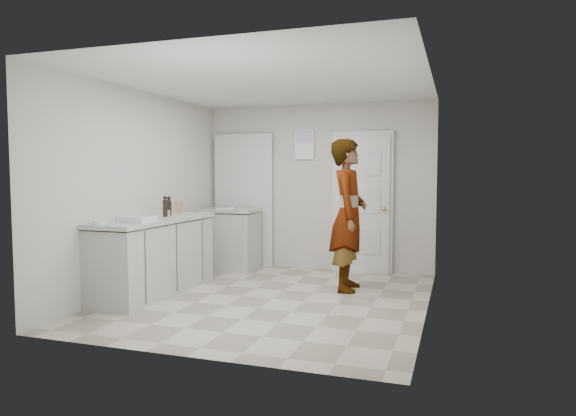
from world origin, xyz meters
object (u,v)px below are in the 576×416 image
(egg_bowl, at_px, (99,223))
(oil_cruet_b, at_px, (165,207))
(baking_dish, at_px, (137,219))
(spice_jar, at_px, (168,213))
(person, at_px, (348,215))
(cake_mix_box, at_px, (179,207))
(oil_cruet_a, at_px, (169,206))

(egg_bowl, bearing_deg, oil_cruet_b, 84.61)
(egg_bowl, bearing_deg, baking_dish, 69.72)
(spice_jar, bearing_deg, baking_dish, -87.06)
(person, xyz_separation_m, oil_cruet_b, (-2.17, -0.72, 0.10))
(cake_mix_box, relative_size, baking_dish, 0.41)
(oil_cruet_a, xyz_separation_m, oil_cruet_b, (0.05, -0.17, 0.01))
(oil_cruet_b, bearing_deg, egg_bowl, -95.39)
(oil_cruet_b, height_order, egg_bowl, oil_cruet_b)
(spice_jar, height_order, egg_bowl, spice_jar)
(person, relative_size, spice_jar, 24.22)
(oil_cruet_b, xyz_separation_m, baking_dish, (0.06, -0.68, -0.09))
(baking_dish, xyz_separation_m, egg_bowl, (-0.16, -0.43, -0.01))
(egg_bowl, bearing_deg, person, 38.87)
(person, bearing_deg, cake_mix_box, 88.25)
(person, distance_m, baking_dish, 2.54)
(person, xyz_separation_m, egg_bowl, (-2.28, -1.83, 0.00))
(spice_jar, bearing_deg, person, 17.64)
(person, height_order, baking_dish, person)
(cake_mix_box, distance_m, oil_cruet_a, 0.42)
(baking_dish, bearing_deg, spice_jar, 92.94)
(cake_mix_box, bearing_deg, egg_bowl, -107.02)
(oil_cruet_a, relative_size, egg_bowl, 1.97)
(spice_jar, bearing_deg, egg_bowl, -96.14)
(cake_mix_box, bearing_deg, oil_cruet_a, -94.66)
(oil_cruet_a, bearing_deg, egg_bowl, -92.52)
(spice_jar, bearing_deg, oil_cruet_b, -117.34)
(cake_mix_box, xyz_separation_m, oil_cruet_b, (0.15, -0.57, 0.04))
(spice_jar, xyz_separation_m, baking_dish, (0.04, -0.72, -0.01))
(cake_mix_box, bearing_deg, oil_cruet_b, -94.03)
(oil_cruet_a, distance_m, egg_bowl, 1.29)
(baking_dish, distance_m, egg_bowl, 0.46)
(cake_mix_box, xyz_separation_m, baking_dish, (0.20, -1.25, -0.05))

